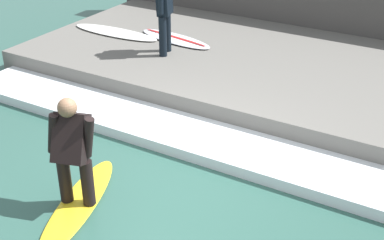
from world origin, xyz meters
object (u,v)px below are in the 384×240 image
Objects in this scene: surfboard_waiting_near at (175,39)px; surfboard_spare at (115,32)px; surfer_riding at (72,147)px; surfer_waiting_near at (164,9)px; surfboard_riding at (79,203)px.

surfboard_spare is at bearing 102.48° from surfboard_waiting_near.
surfer_riding is 5.13m from surfboard_waiting_near.
surfboard_spare is (4.57, 2.91, -0.39)m from surfer_riding.
surfboard_waiting_near is 0.88× the size of surfboard_spare.
surfboard_spare is at bearing 74.03° from surfer_waiting_near.
surfboard_riding is at bearing -45.00° from surfer_riding.
surfboard_waiting_near is at bearing 18.09° from surfer_riding.
surfer_waiting_near is (4.12, 1.35, 1.26)m from surfboard_riding.
surfboard_riding is 1.13× the size of surfboard_waiting_near.
surfboard_waiting_near is (4.86, 1.59, 0.43)m from surfboard_riding.
surfboard_waiting_near is 1.35m from surfboard_spare.
surfboard_riding is 0.82m from surfer_riding.
surfer_waiting_near reaches higher than surfer_riding.
surfer_waiting_near is 1.82m from surfboard_spare.
surfer_riding is 0.77× the size of surfboard_waiting_near.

